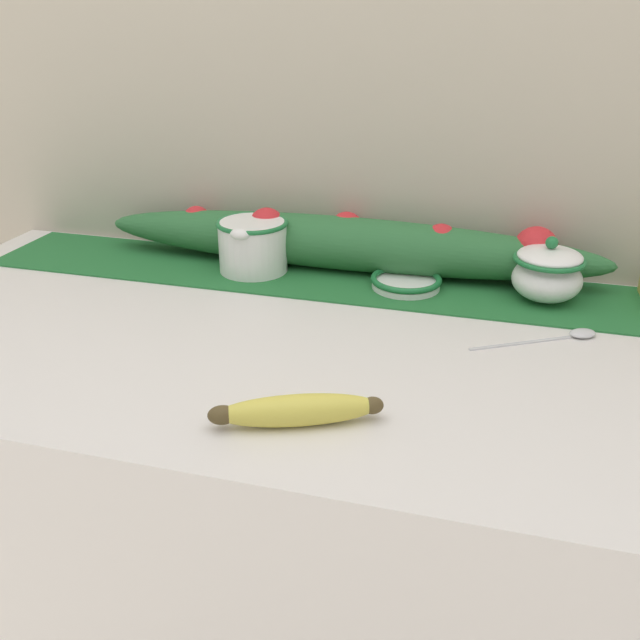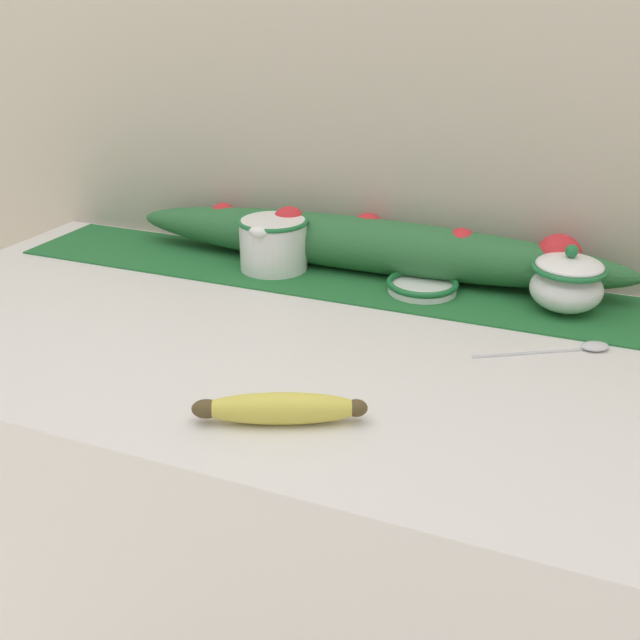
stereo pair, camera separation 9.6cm
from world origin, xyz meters
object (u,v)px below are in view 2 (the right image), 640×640
Objects in this scene: cream_pitcher at (274,242)px; sugar_bowl at (567,282)px; spoon at (585,347)px; banana at (280,408)px; small_dish at (422,286)px.

cream_pitcher is 0.50m from sugar_bowl.
spoon is (0.04, -0.13, -0.04)m from sugar_bowl.
sugar_bowl reaches higher than banana.
sugar_bowl is 0.94× the size of small_dish.
sugar_bowl reaches higher than spoon.
small_dish is at bearing -177.86° from sugar_bowl.
sugar_bowl is 0.63× the size of spoon.
small_dish is (0.27, -0.01, -0.04)m from cream_pitcher.
banana is (0.22, -0.45, -0.03)m from cream_pitcher.
banana is at bearing -96.54° from small_dish.
cream_pitcher is 0.74× the size of banana.
cream_pitcher reaches higher than spoon.
banana reaches higher than spoon.
banana is at bearing -164.34° from spoon.
banana is 1.09× the size of spoon.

